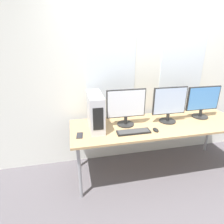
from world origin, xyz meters
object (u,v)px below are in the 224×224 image
(mouse, at_px, (156,130))
(cell_phone, at_px, (80,135))
(pc_tower, at_px, (95,111))
(monitor_right_near, at_px, (169,104))
(monitor_main, at_px, (126,106))
(monitor_right_far, at_px, (203,101))
(keyboard, at_px, (134,132))

(mouse, distance_m, cell_phone, 0.94)
(pc_tower, distance_m, monitor_right_near, 1.00)
(monitor_right_near, distance_m, cell_phone, 1.25)
(cell_phone, bearing_deg, mouse, 2.64)
(monitor_main, height_order, monitor_right_near, monitor_right_near)
(monitor_main, relative_size, monitor_right_near, 1.05)
(mouse, xyz_separation_m, cell_phone, (-0.94, 0.07, -0.01))
(monitor_main, height_order, cell_phone, monitor_main)
(monitor_main, xyz_separation_m, mouse, (0.32, -0.25, -0.25))
(monitor_right_far, bearing_deg, mouse, -161.54)
(pc_tower, height_order, mouse, pc_tower)
(mouse, bearing_deg, keyboard, 177.53)
(pc_tower, relative_size, monitor_main, 0.97)
(pc_tower, xyz_separation_m, monitor_right_near, (1.00, -0.02, 0.03))
(monitor_main, bearing_deg, monitor_right_near, -2.09)
(monitor_right_far, relative_size, mouse, 4.59)
(pc_tower, height_order, monitor_right_far, monitor_right_far)
(pc_tower, bearing_deg, monitor_right_far, 0.98)
(pc_tower, height_order, monitor_main, monitor_main)
(pc_tower, bearing_deg, keyboard, -28.65)
(monitor_main, distance_m, cell_phone, 0.69)
(pc_tower, bearing_deg, monitor_main, 0.28)
(monitor_right_far, xyz_separation_m, cell_phone, (-1.76, -0.21, -0.24))
(pc_tower, bearing_deg, monitor_right_near, -1.14)
(monitor_right_far, height_order, keyboard, monitor_right_far)
(pc_tower, height_order, keyboard, pc_tower)
(monitor_right_near, height_order, monitor_right_far, monitor_right_near)
(keyboard, bearing_deg, pc_tower, 151.35)
(monitor_right_near, distance_m, keyboard, 0.65)
(monitor_main, relative_size, monitor_right_far, 1.04)
(monitor_main, xyz_separation_m, cell_phone, (-0.62, -0.18, -0.26))
(pc_tower, xyz_separation_m, keyboard, (0.43, -0.24, -0.21))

